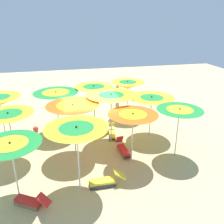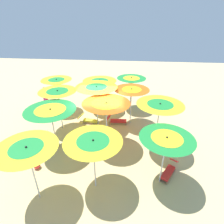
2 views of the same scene
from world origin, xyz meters
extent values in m
cube|color=#D1B57F|center=(0.00, 0.00, -0.02)|extent=(36.70, 36.70, 0.04)
cylinder|color=silver|center=(2.86, -2.93, 0.97)|extent=(0.05, 0.05, 1.94)
cone|color=#1E8C38|center=(2.86, -2.93, 1.94)|extent=(1.95, 1.95, 0.41)
cone|color=yellow|center=(2.86, -2.93, 2.04)|extent=(1.10, 1.10, 0.23)
sphere|color=black|center=(2.86, -2.93, 2.18)|extent=(0.07, 0.07, 0.07)
cylinder|color=silver|center=(2.86, -0.88, 1.13)|extent=(0.05, 0.05, 2.25)
cone|color=yellow|center=(2.86, -0.88, 2.25)|extent=(2.09, 2.09, 0.42)
cone|color=#1E8C38|center=(2.86, -0.88, 2.35)|extent=(1.14, 1.14, 0.23)
sphere|color=black|center=(2.86, -0.88, 2.49)|extent=(0.07, 0.07, 0.07)
cylinder|color=silver|center=(1.62, 1.43, 1.00)|extent=(0.05, 0.05, 2.00)
cone|color=orange|center=(1.62, 1.43, 2.00)|extent=(2.00, 2.00, 0.42)
cone|color=yellow|center=(1.62, 1.43, 2.10)|extent=(1.10, 1.10, 0.23)
sphere|color=black|center=(1.62, 1.43, 2.24)|extent=(0.07, 0.07, 0.07)
cylinder|color=silver|center=(1.60, 3.45, 1.02)|extent=(0.05, 0.05, 2.03)
cone|color=#1E8C38|center=(1.60, 3.45, 2.03)|extent=(1.92, 1.92, 0.37)
cone|color=yellow|center=(1.60, 3.45, 2.12)|extent=(1.09, 1.09, 0.21)
sphere|color=black|center=(1.60, 3.45, 2.25)|extent=(0.07, 0.07, 0.07)
cylinder|color=silver|center=(0.35, -3.39, 0.98)|extent=(0.05, 0.05, 1.96)
cone|color=yellow|center=(0.35, -3.39, 1.96)|extent=(2.02, 2.02, 0.44)
cone|color=#1E8C38|center=(0.35, -3.39, 2.07)|extent=(1.12, 1.12, 0.25)
sphere|color=black|center=(0.35, -3.39, 2.21)|extent=(0.07, 0.07, 0.07)
cylinder|color=silver|center=(0.47, -0.82, 1.09)|extent=(0.05, 0.05, 2.17)
cone|color=orange|center=(0.47, -0.82, 2.17)|extent=(2.22, 2.22, 0.41)
cone|color=yellow|center=(0.47, -0.82, 2.26)|extent=(1.35, 1.35, 0.25)
sphere|color=black|center=(0.47, -0.82, 2.41)|extent=(0.07, 0.07, 0.07)
cylinder|color=silver|center=(-0.30, 0.99, 1.14)|extent=(0.05, 0.05, 2.27)
cone|color=yellow|center=(-0.30, 0.99, 2.27)|extent=(2.30, 2.30, 0.36)
cone|color=#1E8C38|center=(-0.30, 0.99, 2.36)|extent=(1.17, 1.17, 0.19)
sphere|color=black|center=(-0.30, 0.99, 2.48)|extent=(0.07, 0.07, 0.07)
cylinder|color=silver|center=(-0.46, 3.07, 0.96)|extent=(0.05, 0.05, 1.92)
cone|color=yellow|center=(-0.46, 3.07, 1.92)|extent=(2.21, 2.21, 0.37)
cone|color=#1E8C38|center=(-0.46, 3.07, 2.02)|extent=(1.13, 1.13, 0.19)
sphere|color=black|center=(-0.46, 3.07, 2.14)|extent=(0.07, 0.07, 0.07)
cylinder|color=silver|center=(-1.60, -4.09, 1.05)|extent=(0.05, 0.05, 2.10)
cylinder|color=silver|center=(-1.91, -1.49, 1.04)|extent=(0.05, 0.05, 2.07)
cone|color=#1E8C38|center=(-1.91, -1.49, 2.07)|extent=(2.26, 2.26, 0.37)
cone|color=yellow|center=(-1.91, -1.49, 2.15)|extent=(1.36, 1.36, 0.22)
sphere|color=black|center=(-1.91, -1.49, 2.28)|extent=(0.07, 0.07, 0.07)
cylinder|color=silver|center=(-2.32, 0.50, 1.08)|extent=(0.05, 0.05, 2.16)
cone|color=yellow|center=(-2.32, 0.50, 2.16)|extent=(2.01, 2.01, 0.33)
cone|color=#1E8C38|center=(-2.32, 0.50, 2.23)|extent=(1.16, 1.16, 0.19)
sphere|color=black|center=(-2.32, 0.50, 2.35)|extent=(0.07, 0.07, 0.07)
cylinder|color=silver|center=(-3.22, 2.67, 1.00)|extent=(0.05, 0.05, 2.00)
cone|color=yellow|center=(-3.22, 2.67, 2.00)|extent=(1.96, 1.96, 0.43)
cone|color=#1E8C38|center=(-3.22, 2.67, 2.11)|extent=(1.04, 1.04, 0.23)
sphere|color=black|center=(-3.22, 2.67, 2.24)|extent=(0.07, 0.07, 0.07)
cube|color=olive|center=(0.91, 1.44, 0.07)|extent=(0.98, 0.09, 0.14)
cube|color=olive|center=(0.92, 1.12, 0.07)|extent=(0.98, 0.09, 0.14)
cube|color=red|center=(0.91, 1.28, 0.19)|extent=(1.00, 0.37, 0.10)
cube|color=red|center=(0.32, 1.25, 0.43)|extent=(0.28, 0.33, 0.40)
cube|color=olive|center=(-0.75, 1.29, 0.07)|extent=(0.89, 0.19, 0.14)
cube|color=olive|center=(-0.80, 1.00, 0.07)|extent=(0.89, 0.19, 0.14)
cube|color=yellow|center=(-0.78, 1.14, 0.19)|extent=(0.93, 0.44, 0.10)
cube|color=yellow|center=(-1.40, 1.25, 0.43)|extent=(0.45, 0.35, 0.41)
cube|color=olive|center=(3.35, -2.70, 0.07)|extent=(0.49, 0.77, 0.14)
cube|color=olive|center=(3.10, -2.55, 0.07)|extent=(0.49, 0.77, 0.14)
cube|color=red|center=(3.23, -2.62, 0.19)|extent=(0.71, 0.90, 0.10)
cube|color=red|center=(3.55, -2.09, 0.39)|extent=(0.47, 0.51, 0.34)
cube|color=#333338|center=(3.01, -0.08, 0.07)|extent=(0.04, 0.93, 0.14)
cube|color=#333338|center=(2.65, -0.08, 0.07)|extent=(0.04, 0.93, 0.14)
cube|color=yellow|center=(2.83, -0.08, 0.19)|extent=(0.36, 0.93, 0.10)
cube|color=yellow|center=(2.83, 0.58, 0.39)|extent=(0.36, 0.41, 0.33)
cube|color=silver|center=(-2.32, -0.84, 0.07)|extent=(0.80, 0.62, 0.14)
cube|color=silver|center=(-2.50, -1.08, 0.07)|extent=(0.80, 0.62, 0.14)
cube|color=white|center=(-2.41, -0.96, 0.19)|extent=(0.96, 0.82, 0.10)
cube|color=white|center=(-2.93, -0.56, 0.36)|extent=(0.47, 0.46, 0.29)
cylinder|color=#D8A87F|center=(-3.94, 2.23, 0.43)|extent=(0.24, 0.24, 0.85)
cylinder|color=#D82672|center=(-3.94, 2.23, 1.22)|extent=(0.30, 0.30, 0.74)
sphere|color=#D8A87F|center=(-3.94, 2.23, 1.71)|extent=(0.23, 0.23, 0.23)
sphere|color=red|center=(-2.35, -2.73, 0.15)|extent=(0.29, 0.29, 0.29)
camera|label=1|loc=(9.73, -1.32, 5.73)|focal=37.70mm
camera|label=2|loc=(1.47, -8.22, 5.93)|focal=29.21mm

